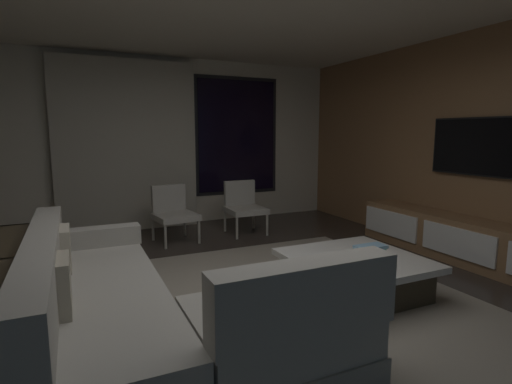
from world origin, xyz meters
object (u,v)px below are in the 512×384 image
(sectional_couch, at_px, (141,312))
(coffee_table, at_px, (355,275))
(media_console, at_px, (474,244))
(mounted_tv, at_px, (477,147))
(accent_chair_near_window, at_px, (243,204))
(accent_chair_by_curtain, at_px, (173,210))
(book_stack_on_coffee_table, at_px, (371,251))

(sectional_couch, xyz_separation_m, coffee_table, (1.98, 0.19, -0.10))
(media_console, distance_m, mounted_tv, 1.13)
(sectional_couch, xyz_separation_m, media_console, (3.73, 0.27, -0.04))
(accent_chair_near_window, bearing_deg, mounted_tv, -49.94)
(accent_chair_near_window, bearing_deg, media_console, -54.87)
(accent_chair_by_curtain, height_order, mounted_tv, mounted_tv)
(book_stack_on_coffee_table, bearing_deg, media_console, 5.34)
(media_console, height_order, mounted_tv, mounted_tv)
(mounted_tv, bearing_deg, media_console, -132.43)
(media_console, bearing_deg, coffee_table, -177.29)
(sectional_couch, bearing_deg, book_stack_on_coffee_table, 3.25)
(mounted_tv, bearing_deg, book_stack_on_coffee_table, -169.08)
(book_stack_on_coffee_table, relative_size, mounted_tv, 0.25)
(sectional_couch, distance_m, accent_chair_near_window, 3.42)
(book_stack_on_coffee_table, xyz_separation_m, media_console, (1.64, 0.15, -0.17))
(sectional_couch, bearing_deg, accent_chair_near_window, 55.15)
(accent_chair_by_curtain, distance_m, media_console, 3.81)
(sectional_couch, xyz_separation_m, accent_chair_by_curtain, (0.87, 2.78, 0.14))
(book_stack_on_coffee_table, bearing_deg, accent_chair_by_curtain, 114.74)
(book_stack_on_coffee_table, bearing_deg, sectional_couch, -176.75)
(coffee_table, height_order, media_console, media_console)
(mounted_tv, bearing_deg, accent_chair_by_curtain, 142.83)
(book_stack_on_coffee_table, relative_size, media_console, 0.09)
(accent_chair_by_curtain, distance_m, mounted_tv, 3.93)
(sectional_couch, relative_size, book_stack_on_coffee_table, 8.61)
(coffee_table, xyz_separation_m, media_console, (1.76, 0.08, 0.06))
(book_stack_on_coffee_table, relative_size, accent_chair_near_window, 0.37)
(sectional_couch, relative_size, media_console, 0.81)
(sectional_couch, height_order, media_console, sectional_couch)
(coffee_table, relative_size, book_stack_on_coffee_table, 4.00)
(sectional_couch, distance_m, book_stack_on_coffee_table, 2.10)
(accent_chair_by_curtain, relative_size, mounted_tv, 0.66)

